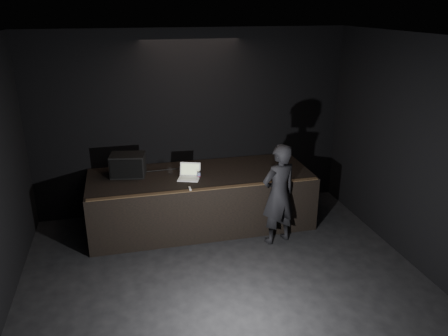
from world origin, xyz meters
TOP-DOWN VIEW (x-y plane):
  - ground at (0.00, 0.00)m, footprint 7.00×7.00m
  - room_walls at (0.00, 0.00)m, footprint 6.10×7.10m
  - stage_riser at (0.00, 2.73)m, footprint 4.00×1.50m
  - riser_lip at (0.00, 2.02)m, footprint 3.92×0.10m
  - stage_monitor at (-1.26, 2.96)m, footprint 0.66×0.53m
  - cable at (-0.60, 3.06)m, footprint 1.02×0.06m
  - laptop at (-0.22, 2.59)m, footprint 0.45×0.43m
  - beer_can at (-0.07, 2.53)m, footprint 0.06×0.06m
  - plastic_cup at (-0.53, 2.87)m, footprint 0.09×0.09m
  - wii_remote at (-0.30, 2.08)m, footprint 0.04×0.14m
  - person at (1.16, 1.78)m, footprint 0.74×0.58m

SIDE VIEW (x-z plane):
  - ground at x=0.00m, z-range 0.00..0.00m
  - stage_riser at x=0.00m, z-range 0.00..1.00m
  - person at x=1.16m, z-range 0.00..1.77m
  - riser_lip at x=0.00m, z-range 1.00..1.01m
  - cable at x=-0.60m, z-range 1.00..1.02m
  - wii_remote at x=-0.30m, z-range 1.00..1.03m
  - plastic_cup at x=-0.53m, z-range 1.00..1.11m
  - laptop at x=-0.22m, z-range 0.94..1.19m
  - beer_can at x=-0.07m, z-range 1.00..1.15m
  - stage_monitor at x=-1.26m, z-range 1.00..1.40m
  - room_walls at x=0.00m, z-range 0.26..3.78m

